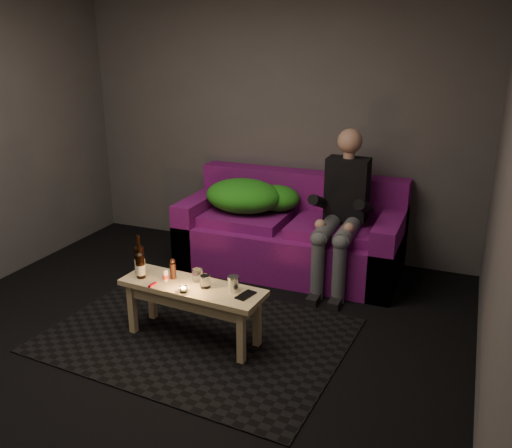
# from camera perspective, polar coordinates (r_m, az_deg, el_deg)

# --- Properties ---
(floor) EXTENTS (4.50, 4.50, 0.00)m
(floor) POSITION_cam_1_polar(r_m,az_deg,el_deg) (3.84, -10.26, -13.72)
(floor) COLOR black
(floor) RESTS_ON ground
(room) EXTENTS (4.50, 4.50, 4.50)m
(room) POSITION_cam_1_polar(r_m,az_deg,el_deg) (3.66, -7.83, 12.37)
(room) COLOR silver
(room) RESTS_ON ground
(rug) EXTENTS (2.19, 1.67, 0.01)m
(rug) POSITION_cam_1_polar(r_m,az_deg,el_deg) (4.05, -6.17, -11.54)
(rug) COLOR black
(rug) RESTS_ON floor
(sofa) EXTENTS (2.00, 0.90, 0.86)m
(sofa) POSITION_cam_1_polar(r_m,az_deg,el_deg) (5.05, 3.76, -1.23)
(sofa) COLOR #640D54
(sofa) RESTS_ON floor
(green_blanket) EXTENTS (0.88, 0.60, 0.30)m
(green_blanket) POSITION_cam_1_polar(r_m,az_deg,el_deg) (5.08, -0.67, 2.92)
(green_blanket) COLOR #2C8518
(green_blanket) RESTS_ON sofa
(person) EXTENTS (0.36, 0.83, 1.34)m
(person) POSITION_cam_1_polar(r_m,az_deg,el_deg) (4.66, 9.05, 1.74)
(person) COLOR black
(person) RESTS_ON sofa
(coffee_table) EXTENTS (1.07, 0.41, 0.43)m
(coffee_table) POSITION_cam_1_polar(r_m,az_deg,el_deg) (3.85, -6.70, -7.43)
(coffee_table) COLOR #DBC580
(coffee_table) RESTS_ON rug
(beer_bottle_a) EXTENTS (0.07, 0.07, 0.30)m
(beer_bottle_a) POSITION_cam_1_polar(r_m,az_deg,el_deg) (4.01, -12.16, -3.68)
(beer_bottle_a) COLOR black
(beer_bottle_a) RESTS_ON coffee_table
(beer_bottle_b) EXTENTS (0.07, 0.07, 0.26)m
(beer_bottle_b) POSITION_cam_1_polar(r_m,az_deg,el_deg) (3.95, -12.08, -4.25)
(beer_bottle_b) COLOR black
(beer_bottle_b) RESTS_ON coffee_table
(salt_shaker) EXTENTS (0.05, 0.05, 0.08)m
(salt_shaker) POSITION_cam_1_polar(r_m,az_deg,el_deg) (3.89, -9.51, -5.32)
(salt_shaker) COLOR silver
(salt_shaker) RESTS_ON coffee_table
(pepper_mill) EXTENTS (0.06, 0.06, 0.12)m
(pepper_mill) POSITION_cam_1_polar(r_m,az_deg,el_deg) (3.91, -8.73, -4.91)
(pepper_mill) COLOR black
(pepper_mill) RESTS_ON coffee_table
(tumbler_back) EXTENTS (0.09, 0.09, 0.09)m
(tumbler_back) POSITION_cam_1_polar(r_m,az_deg,el_deg) (3.85, -6.17, -5.37)
(tumbler_back) COLOR white
(tumbler_back) RESTS_ON coffee_table
(tealight) EXTENTS (0.05, 0.05, 0.04)m
(tealight) POSITION_cam_1_polar(r_m,az_deg,el_deg) (3.71, -7.64, -6.84)
(tealight) COLOR white
(tealight) RESTS_ON coffee_table
(tumbler_front) EXTENTS (0.09, 0.09, 0.09)m
(tumbler_front) POSITION_cam_1_polar(r_m,az_deg,el_deg) (3.75, -5.37, -6.04)
(tumbler_front) COLOR white
(tumbler_front) RESTS_ON coffee_table
(steel_cup) EXTENTS (0.10, 0.10, 0.11)m
(steel_cup) POSITION_cam_1_polar(r_m,az_deg,el_deg) (3.69, -2.40, -6.28)
(steel_cup) COLOR silver
(steel_cup) RESTS_ON coffee_table
(smartphone) EXTENTS (0.11, 0.17, 0.01)m
(smartphone) POSITION_cam_1_polar(r_m,az_deg,el_deg) (3.64, -1.08, -7.50)
(smartphone) COLOR black
(smartphone) RESTS_ON coffee_table
(red_lighter) EXTENTS (0.03, 0.08, 0.01)m
(red_lighter) POSITION_cam_1_polar(r_m,az_deg,el_deg) (3.85, -10.85, -6.29)
(red_lighter) COLOR #BA0B17
(red_lighter) RESTS_ON coffee_table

